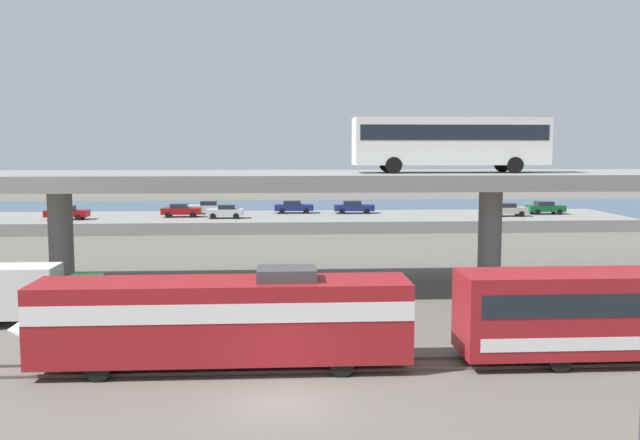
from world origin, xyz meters
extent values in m
plane|color=#605B54|center=(0.00, 0.00, 0.00)|extent=(260.00, 260.00, 0.00)
cube|color=#59544C|center=(0.00, 3.26, 0.06)|extent=(110.00, 0.12, 0.12)
cube|color=#59544C|center=(0.00, 4.74, 0.06)|extent=(110.00, 0.12, 0.12)
cube|color=maroon|center=(-2.35, 4.00, 2.08)|extent=(15.20, 3.00, 3.20)
cube|color=white|center=(-2.35, 4.00, 2.66)|extent=(15.20, 3.04, 0.77)
cone|color=white|center=(-9.95, 4.00, 1.76)|extent=(2.07, 2.85, 2.85)
cube|color=black|center=(-8.40, 4.00, 2.98)|extent=(2.07, 2.70, 1.02)
cube|color=#3F3F42|center=(0.24, 4.00, 3.93)|extent=(2.40, 1.80, 0.50)
cylinder|color=black|center=(-7.10, 2.65, 0.48)|extent=(0.96, 0.18, 0.96)
cylinder|color=black|center=(-7.10, 5.35, 0.48)|extent=(0.96, 0.18, 0.96)
cylinder|color=black|center=(2.40, 2.65, 0.48)|extent=(0.96, 0.18, 0.96)
cylinder|color=black|center=(2.40, 5.35, 0.48)|extent=(0.96, 0.18, 0.96)
cylinder|color=black|center=(11.26, 2.65, 0.46)|extent=(0.92, 0.18, 0.92)
cylinder|color=black|center=(11.26, 5.35, 0.46)|extent=(0.92, 0.18, 0.92)
cube|color=gray|center=(0.00, 20.00, 7.00)|extent=(96.00, 10.62, 0.94)
cylinder|color=gray|center=(-13.60, 20.00, 3.27)|extent=(1.50, 1.50, 6.53)
cylinder|color=gray|center=(13.60, 20.00, 3.27)|extent=(1.50, 1.50, 6.53)
cube|color=silver|center=(10.61, 18.90, 9.42)|extent=(12.00, 2.55, 2.90)
cube|color=black|center=(10.61, 18.90, 9.95)|extent=(11.52, 2.59, 0.93)
cube|color=black|center=(4.66, 18.90, 9.77)|extent=(0.08, 2.30, 1.74)
cylinder|color=black|center=(6.89, 17.69, 7.97)|extent=(1.00, 0.26, 1.00)
cylinder|color=black|center=(6.89, 20.11, 7.97)|extent=(1.00, 0.26, 1.00)
cylinder|color=black|center=(14.33, 17.69, 7.97)|extent=(1.00, 0.26, 1.00)
cylinder|color=black|center=(14.33, 20.11, 7.97)|extent=(1.00, 0.26, 1.00)
cube|color=#0C4C26|center=(-10.21, 11.92, 1.44)|extent=(2.00, 2.30, 2.00)
cube|color=silver|center=(-13.71, 11.92, 1.74)|extent=(4.60, 2.30, 2.60)
cylinder|color=black|center=(-10.50, 13.01, 0.44)|extent=(0.88, 0.28, 0.88)
cylinder|color=black|center=(-10.50, 10.83, 0.44)|extent=(0.88, 0.28, 0.88)
cylinder|color=black|center=(-14.72, 13.01, 0.44)|extent=(0.88, 0.28, 0.88)
cube|color=gray|center=(0.00, 55.00, 0.64)|extent=(78.28, 13.79, 1.27)
cube|color=maroon|center=(-10.84, 54.52, 1.94)|extent=(4.32, 1.80, 0.70)
cube|color=#1E232B|center=(-11.06, 54.52, 2.53)|extent=(1.90, 1.58, 0.48)
cylinder|color=black|center=(-9.50, 55.37, 1.59)|extent=(0.64, 0.20, 0.64)
cylinder|color=black|center=(-9.50, 53.66, 1.59)|extent=(0.64, 0.20, 0.64)
cylinder|color=black|center=(-12.18, 55.37, 1.59)|extent=(0.64, 0.20, 0.64)
cylinder|color=black|center=(-12.18, 53.66, 1.59)|extent=(0.64, 0.20, 0.64)
cube|color=#B7B7BC|center=(-5.86, 52.79, 1.94)|extent=(4.04, 1.83, 0.70)
cube|color=#1E232B|center=(-5.66, 52.79, 2.53)|extent=(1.78, 1.61, 0.48)
cylinder|color=black|center=(-7.11, 51.92, 1.59)|extent=(0.64, 0.20, 0.64)
cylinder|color=black|center=(-7.11, 53.66, 1.59)|extent=(0.64, 0.20, 0.64)
cylinder|color=black|center=(-4.61, 51.92, 1.59)|extent=(0.64, 0.20, 0.64)
cylinder|color=black|center=(-4.61, 53.66, 1.59)|extent=(0.64, 0.20, 0.64)
cube|color=maroon|center=(-22.78, 52.47, 1.94)|extent=(4.53, 1.81, 0.70)
cube|color=#1E232B|center=(-23.00, 52.47, 2.53)|extent=(1.99, 1.60, 0.48)
cylinder|color=black|center=(-21.37, 53.34, 1.59)|extent=(0.64, 0.20, 0.64)
cylinder|color=black|center=(-21.37, 51.61, 1.59)|extent=(0.64, 0.20, 0.64)
cylinder|color=black|center=(-24.18, 53.34, 1.59)|extent=(0.64, 0.20, 0.64)
cylinder|color=black|center=(-24.18, 51.61, 1.59)|extent=(0.64, 0.20, 0.64)
cube|color=#9E998C|center=(25.90, 53.13, 1.94)|extent=(4.06, 1.72, 0.70)
cube|color=#1E232B|center=(25.70, 53.13, 2.53)|extent=(1.79, 1.51, 0.48)
cylinder|color=black|center=(27.16, 53.95, 1.59)|extent=(0.64, 0.20, 0.64)
cylinder|color=black|center=(27.16, 52.32, 1.59)|extent=(0.64, 0.20, 0.64)
cylinder|color=black|center=(24.64, 53.95, 1.59)|extent=(0.64, 0.20, 0.64)
cylinder|color=black|center=(24.64, 52.32, 1.59)|extent=(0.64, 0.20, 0.64)
cube|color=#0C4C26|center=(31.12, 55.42, 1.94)|extent=(4.21, 1.89, 0.70)
cube|color=#1E232B|center=(30.91, 55.42, 2.53)|extent=(1.85, 1.67, 0.48)
cylinder|color=black|center=(32.43, 56.32, 1.59)|extent=(0.64, 0.20, 0.64)
cylinder|color=black|center=(32.43, 54.52, 1.59)|extent=(0.64, 0.20, 0.64)
cylinder|color=black|center=(29.82, 56.32, 1.59)|extent=(0.64, 0.20, 0.64)
cylinder|color=black|center=(29.82, 54.52, 1.59)|extent=(0.64, 0.20, 0.64)
cube|color=navy|center=(1.83, 58.37, 1.94)|extent=(4.57, 1.89, 0.70)
cube|color=#1E232B|center=(1.60, 58.37, 2.53)|extent=(2.01, 1.67, 0.48)
cylinder|color=black|center=(3.25, 59.27, 1.59)|extent=(0.64, 0.20, 0.64)
cylinder|color=black|center=(3.25, 57.47, 1.59)|extent=(0.64, 0.20, 0.64)
cylinder|color=black|center=(0.41, 59.27, 1.59)|extent=(0.64, 0.20, 0.64)
cylinder|color=black|center=(0.41, 57.47, 1.59)|extent=(0.64, 0.20, 0.64)
cube|color=#B7B7BC|center=(-8.34, 58.20, 1.94)|extent=(4.24, 1.75, 0.70)
cube|color=#1E232B|center=(-8.13, 58.20, 2.53)|extent=(1.87, 1.54, 0.48)
cylinder|color=black|center=(-9.66, 57.36, 1.59)|extent=(0.64, 0.20, 0.64)
cylinder|color=black|center=(-9.66, 59.03, 1.59)|extent=(0.64, 0.20, 0.64)
cylinder|color=black|center=(-7.03, 57.36, 1.59)|extent=(0.64, 0.20, 0.64)
cylinder|color=black|center=(-7.03, 59.03, 1.59)|extent=(0.64, 0.20, 0.64)
cube|color=navy|center=(8.89, 57.67, 1.94)|extent=(4.68, 1.79, 0.70)
cube|color=#1E232B|center=(8.66, 57.67, 2.53)|extent=(2.06, 1.58, 0.48)
cylinder|color=black|center=(10.34, 58.52, 1.59)|extent=(0.64, 0.20, 0.64)
cylinder|color=black|center=(10.34, 56.81, 1.59)|extent=(0.64, 0.20, 0.64)
cylinder|color=black|center=(7.44, 58.52, 1.59)|extent=(0.64, 0.20, 0.64)
cylinder|color=black|center=(7.44, 56.81, 1.59)|extent=(0.64, 0.20, 0.64)
cube|color=#2D5170|center=(0.00, 78.00, 0.00)|extent=(140.00, 36.00, 0.01)
camera|label=1|loc=(-0.10, -24.23, 9.09)|focal=39.39mm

